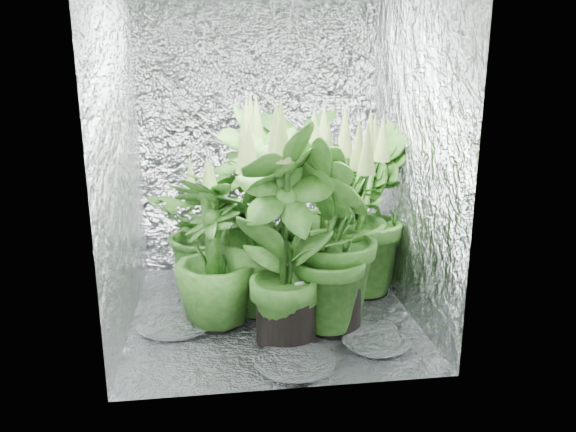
{
  "coord_description": "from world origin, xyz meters",
  "views": [
    {
      "loc": [
        -0.31,
        -3.02,
        1.43
      ],
      "look_at": [
        0.1,
        0.0,
        0.59
      ],
      "focal_mm": 35.0,
      "sensor_mm": 36.0,
      "label": 1
    }
  ],
  "objects_px": {
    "plant_d": "(215,254)",
    "plant_f": "(286,237)",
    "plant_c": "(367,213)",
    "plant_h": "(263,225)",
    "plant_a": "(211,228)",
    "plant_e": "(326,210)",
    "plant_g": "(336,236)",
    "plant_b": "(260,204)",
    "circulation_fan": "(354,261)"
  },
  "relations": [
    {
      "from": "plant_a",
      "to": "plant_g",
      "type": "height_order",
      "value": "plant_g"
    },
    {
      "from": "plant_d",
      "to": "plant_a",
      "type": "bearing_deg",
      "value": 92.62
    },
    {
      "from": "plant_c",
      "to": "plant_f",
      "type": "bearing_deg",
      "value": -134.82
    },
    {
      "from": "plant_a",
      "to": "plant_d",
      "type": "distance_m",
      "value": 0.52
    },
    {
      "from": "plant_a",
      "to": "plant_d",
      "type": "xyz_separation_m",
      "value": [
        0.02,
        -0.52,
        0.0
      ]
    },
    {
      "from": "plant_b",
      "to": "plant_c",
      "type": "height_order",
      "value": "plant_b"
    },
    {
      "from": "plant_e",
      "to": "plant_b",
      "type": "bearing_deg",
      "value": 159.61
    },
    {
      "from": "plant_e",
      "to": "plant_f",
      "type": "xyz_separation_m",
      "value": [
        -0.31,
        -0.53,
        0.01
      ]
    },
    {
      "from": "plant_h",
      "to": "circulation_fan",
      "type": "height_order",
      "value": "plant_h"
    },
    {
      "from": "plant_b",
      "to": "plant_d",
      "type": "bearing_deg",
      "value": -123.73
    },
    {
      "from": "plant_c",
      "to": "circulation_fan",
      "type": "bearing_deg",
      "value": 112.85
    },
    {
      "from": "plant_c",
      "to": "plant_e",
      "type": "xyz_separation_m",
      "value": [
        -0.27,
        -0.06,
        0.04
      ]
    },
    {
      "from": "plant_f",
      "to": "plant_c",
      "type": "bearing_deg",
      "value": 45.18
    },
    {
      "from": "plant_h",
      "to": "circulation_fan",
      "type": "xyz_separation_m",
      "value": [
        0.62,
        0.3,
        -0.35
      ]
    },
    {
      "from": "plant_d",
      "to": "plant_f",
      "type": "relative_size",
      "value": 0.74
    },
    {
      "from": "plant_g",
      "to": "plant_d",
      "type": "bearing_deg",
      "value": 167.35
    },
    {
      "from": "plant_d",
      "to": "circulation_fan",
      "type": "xyz_separation_m",
      "value": [
        0.89,
        0.45,
        -0.24
      ]
    },
    {
      "from": "plant_b",
      "to": "plant_d",
      "type": "xyz_separation_m",
      "value": [
        -0.28,
        -0.42,
        -0.17
      ]
    },
    {
      "from": "circulation_fan",
      "to": "plant_f",
      "type": "bearing_deg",
      "value": -151.35
    },
    {
      "from": "plant_d",
      "to": "plant_g",
      "type": "bearing_deg",
      "value": -12.65
    },
    {
      "from": "plant_b",
      "to": "plant_h",
      "type": "bearing_deg",
      "value": -91.3
    },
    {
      "from": "plant_f",
      "to": "plant_g",
      "type": "height_order",
      "value": "plant_f"
    },
    {
      "from": "plant_b",
      "to": "plant_c",
      "type": "distance_m",
      "value": 0.67
    },
    {
      "from": "plant_g",
      "to": "plant_h",
      "type": "bearing_deg",
      "value": 141.16
    },
    {
      "from": "plant_g",
      "to": "plant_c",
      "type": "bearing_deg",
      "value": 57.84
    },
    {
      "from": "plant_f",
      "to": "circulation_fan",
      "type": "xyz_separation_m",
      "value": [
        0.54,
        0.7,
        -0.4
      ]
    },
    {
      "from": "plant_d",
      "to": "plant_f",
      "type": "height_order",
      "value": "plant_f"
    },
    {
      "from": "plant_c",
      "to": "plant_h",
      "type": "height_order",
      "value": "plant_c"
    },
    {
      "from": "plant_e",
      "to": "plant_g",
      "type": "relative_size",
      "value": 1.03
    },
    {
      "from": "plant_e",
      "to": "plant_h",
      "type": "bearing_deg",
      "value": -162.18
    },
    {
      "from": "plant_f",
      "to": "plant_h",
      "type": "xyz_separation_m",
      "value": [
        -0.08,
        0.4,
        -0.05
      ]
    },
    {
      "from": "plant_a",
      "to": "plant_e",
      "type": "height_order",
      "value": "plant_e"
    },
    {
      "from": "plant_d",
      "to": "plant_e",
      "type": "bearing_deg",
      "value": 22.43
    },
    {
      "from": "plant_e",
      "to": "plant_h",
      "type": "distance_m",
      "value": 0.42
    },
    {
      "from": "plant_a",
      "to": "plant_b",
      "type": "bearing_deg",
      "value": -17.44
    },
    {
      "from": "plant_f",
      "to": "plant_h",
      "type": "bearing_deg",
      "value": 101.55
    },
    {
      "from": "plant_c",
      "to": "plant_g",
      "type": "distance_m",
      "value": 0.57
    },
    {
      "from": "plant_a",
      "to": "plant_e",
      "type": "bearing_deg",
      "value": -19.11
    },
    {
      "from": "plant_c",
      "to": "plant_e",
      "type": "distance_m",
      "value": 0.28
    },
    {
      "from": "plant_b",
      "to": "plant_d",
      "type": "height_order",
      "value": "plant_b"
    },
    {
      "from": "plant_f",
      "to": "plant_h",
      "type": "relative_size",
      "value": 1.1
    },
    {
      "from": "plant_a",
      "to": "plant_d",
      "type": "height_order",
      "value": "plant_d"
    },
    {
      "from": "plant_b",
      "to": "plant_e",
      "type": "height_order",
      "value": "plant_b"
    },
    {
      "from": "plant_a",
      "to": "circulation_fan",
      "type": "height_order",
      "value": "plant_a"
    },
    {
      "from": "plant_a",
      "to": "plant_e",
      "type": "relative_size",
      "value": 0.76
    },
    {
      "from": "plant_b",
      "to": "plant_c",
      "type": "xyz_separation_m",
      "value": [
        0.66,
        -0.08,
        -0.06
      ]
    },
    {
      "from": "plant_d",
      "to": "plant_e",
      "type": "height_order",
      "value": "plant_e"
    },
    {
      "from": "plant_b",
      "to": "plant_d",
      "type": "relative_size",
      "value": 1.36
    },
    {
      "from": "plant_a",
      "to": "plant_h",
      "type": "distance_m",
      "value": 0.49
    },
    {
      "from": "plant_f",
      "to": "circulation_fan",
      "type": "relative_size",
      "value": 3.05
    }
  ]
}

